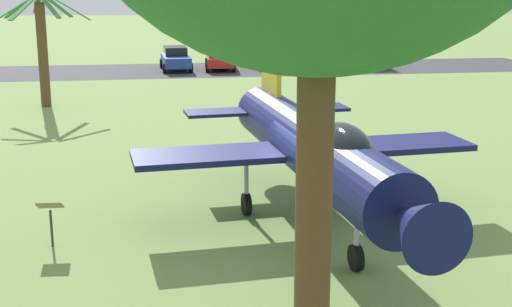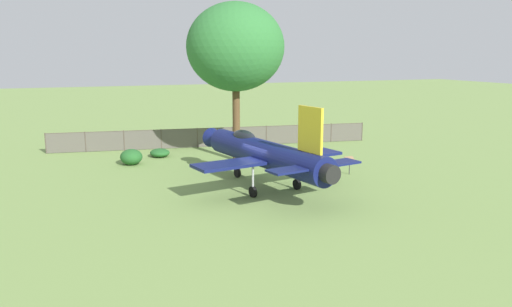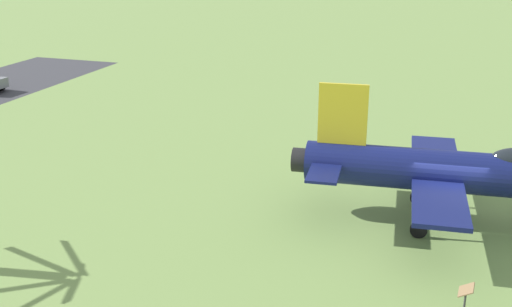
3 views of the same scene
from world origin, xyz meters
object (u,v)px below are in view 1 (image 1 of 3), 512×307
Objects in this scene: display_jet at (316,149)px; parked_car_black at (272,58)px; info_plaque at (50,212)px; parked_car_gray at (370,55)px; parked_car_blue at (176,58)px; parked_car_silver at (317,56)px; palm_tree at (42,47)px; parked_car_red at (220,58)px.

parked_car_black is at bearing 166.95° from display_jet.
info_plaque is 0.24× the size of parked_car_black.
parked_car_black is (-6.99, -0.65, -0.05)m from parked_car_gray.
parked_car_blue is at bearing -88.47° from parked_car_black.
display_jet reaches higher than parked_car_silver.
display_jet reaches higher than parked_car_blue.
palm_tree reaches higher than info_plaque.
parked_car_blue is (-5.32, 31.54, -1.27)m from display_jet.
parked_car_red is at bearing 173.34° from display_jet.
display_jet is at bearing -16.70° from parked_car_silver.
parked_car_black is 1.13× the size of parked_car_red.
display_jet is at bearing 8.46° from info_plaque.
parked_car_gray is at bearing 155.07° from display_jet.
parked_car_blue reaches higher than parked_car_silver.
display_jet is at bearing -6.07° from parked_car_black.
info_plaque is (4.49, -19.00, -2.04)m from palm_tree.
parked_car_blue is at bearing 178.73° from display_jet.
parked_car_silver reaches higher than parked_car_black.
display_jet is 2.90× the size of parked_car_gray.
parked_car_red is (-2.32, 31.84, -1.30)m from display_jet.
info_plaque is 36.82m from parked_car_gray.
parked_car_red reaches higher than parked_car_silver.
display_jet is 21.11m from palm_tree.
info_plaque is 0.28× the size of parked_car_red.
palm_tree is 4.85× the size of info_plaque.
parked_car_red reaches higher than parked_car_black.
info_plaque is at bearing -76.71° from palm_tree.
palm_tree is 14.76m from parked_car_blue.
parked_car_blue is at bearing -86.06° from parked_car_red.
parked_car_gray is 10.61m from parked_car_red.
parked_car_blue reaches higher than parked_car_black.
parked_car_red is at bearing 82.86° from info_plaque.
palm_tree reaches higher than parked_car_red.
parked_car_silver is 9.77m from parked_car_blue.
parked_car_blue is (5.60, 13.50, -2.09)m from palm_tree.
parked_car_silver is at bearing -87.49° from parked_car_gray.
parked_car_gray is at bearing 91.47° from parked_car_black.
parked_car_black is 3.58m from parked_car_red.
parked_car_gray is at bearing 66.52° from info_plaque.
palm_tree is 1.18× the size of parked_car_black.
parked_car_blue is at bearing 88.03° from info_plaque.
parked_car_blue is (1.12, 32.50, -0.05)m from info_plaque.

